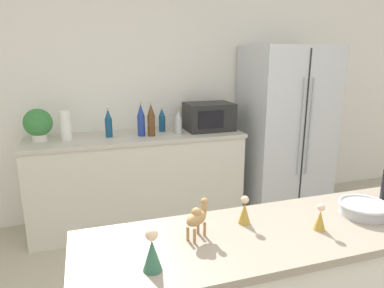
{
  "coord_description": "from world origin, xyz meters",
  "views": [
    {
      "loc": [
        -0.79,
        -0.87,
        1.67
      ],
      "look_at": [
        -0.08,
        1.35,
        1.07
      ],
      "focal_mm": 32.0,
      "sensor_mm": 36.0,
      "label": 1
    }
  ],
  "objects_px": {
    "potted_plant": "(38,124)",
    "back_bottle_4": "(162,120)",
    "fruit_bowl": "(364,208)",
    "wise_man_figurine_crimson": "(244,211)",
    "refrigerator": "(285,129)",
    "camel_figurine": "(197,217)",
    "back_bottle_1": "(141,120)",
    "back_bottle_3": "(151,120)",
    "paper_towel_roll": "(65,126)",
    "back_bottle_0": "(109,123)",
    "back_bottle_2": "(178,122)",
    "wise_man_figurine_purple": "(152,253)",
    "microwave": "(209,116)",
    "wise_man_figurine_blue": "(320,219)"
  },
  "relations": [
    {
      "from": "refrigerator",
      "to": "wise_man_figurine_blue",
      "type": "distance_m",
      "value": 2.39
    },
    {
      "from": "potted_plant",
      "to": "wise_man_figurine_crimson",
      "type": "xyz_separation_m",
      "value": [
        1.05,
        -2.0,
        -0.1
      ]
    },
    {
      "from": "back_bottle_1",
      "to": "camel_figurine",
      "type": "relative_size",
      "value": 1.98
    },
    {
      "from": "back_bottle_0",
      "to": "camel_figurine",
      "type": "bearing_deg",
      "value": -84.55
    },
    {
      "from": "camel_figurine",
      "to": "wise_man_figurine_crimson",
      "type": "bearing_deg",
      "value": 13.1
    },
    {
      "from": "paper_towel_roll",
      "to": "fruit_bowl",
      "type": "height_order",
      "value": "paper_towel_roll"
    },
    {
      "from": "back_bottle_0",
      "to": "microwave",
      "type": "bearing_deg",
      "value": 1.41
    },
    {
      "from": "potted_plant",
      "to": "wise_man_figurine_purple",
      "type": "distance_m",
      "value": 2.3
    },
    {
      "from": "back_bottle_2",
      "to": "back_bottle_4",
      "type": "xyz_separation_m",
      "value": [
        -0.13,
        0.17,
        0.0
      ]
    },
    {
      "from": "refrigerator",
      "to": "back_bottle_3",
      "type": "relative_size",
      "value": 5.52
    },
    {
      "from": "potted_plant",
      "to": "back_bottle_0",
      "type": "relative_size",
      "value": 1.07
    },
    {
      "from": "wise_man_figurine_crimson",
      "to": "back_bottle_3",
      "type": "bearing_deg",
      "value": 91.38
    },
    {
      "from": "back_bottle_1",
      "to": "wise_man_figurine_purple",
      "type": "distance_m",
      "value": 2.19
    },
    {
      "from": "back_bottle_0",
      "to": "wise_man_figurine_crimson",
      "type": "xyz_separation_m",
      "value": [
        0.44,
        -1.99,
        -0.07
      ]
    },
    {
      "from": "paper_towel_roll",
      "to": "back_bottle_0",
      "type": "xyz_separation_m",
      "value": [
        0.38,
        -0.0,
        -0.0
      ]
    },
    {
      "from": "back_bottle_4",
      "to": "camel_figurine",
      "type": "height_order",
      "value": "back_bottle_4"
    },
    {
      "from": "potted_plant",
      "to": "back_bottle_2",
      "type": "relative_size",
      "value": 1.2
    },
    {
      "from": "refrigerator",
      "to": "back_bottle_2",
      "type": "bearing_deg",
      "value": -179.46
    },
    {
      "from": "back_bottle_2",
      "to": "wise_man_figurine_purple",
      "type": "distance_m",
      "value": 2.25
    },
    {
      "from": "refrigerator",
      "to": "back_bottle_3",
      "type": "height_order",
      "value": "refrigerator"
    },
    {
      "from": "back_bottle_1",
      "to": "wise_man_figurine_purple",
      "type": "xyz_separation_m",
      "value": [
        -0.33,
        -2.16,
        -0.07
      ]
    },
    {
      "from": "microwave",
      "to": "wise_man_figurine_blue",
      "type": "height_order",
      "value": "microwave"
    },
    {
      "from": "back_bottle_0",
      "to": "back_bottle_4",
      "type": "bearing_deg",
      "value": 10.31
    },
    {
      "from": "paper_towel_roll",
      "to": "wise_man_figurine_crimson",
      "type": "xyz_separation_m",
      "value": [
        0.82,
        -1.99,
        -0.07
      ]
    },
    {
      "from": "wise_man_figurine_crimson",
      "to": "back_bottle_0",
      "type": "bearing_deg",
      "value": 102.47
    },
    {
      "from": "potted_plant",
      "to": "back_bottle_4",
      "type": "distance_m",
      "value": 1.15
    },
    {
      "from": "paper_towel_roll",
      "to": "back_bottle_0",
      "type": "distance_m",
      "value": 0.38
    },
    {
      "from": "back_bottle_3",
      "to": "fruit_bowl",
      "type": "height_order",
      "value": "back_bottle_3"
    },
    {
      "from": "wise_man_figurine_blue",
      "to": "wise_man_figurine_purple",
      "type": "distance_m",
      "value": 0.75
    },
    {
      "from": "back_bottle_0",
      "to": "wise_man_figurine_purple",
      "type": "bearing_deg",
      "value": -90.7
    },
    {
      "from": "refrigerator",
      "to": "wise_man_figurine_crimson",
      "type": "distance_m",
      "value": 2.41
    },
    {
      "from": "back_bottle_3",
      "to": "wise_man_figurine_purple",
      "type": "distance_m",
      "value": 2.17
    },
    {
      "from": "paper_towel_roll",
      "to": "back_bottle_3",
      "type": "height_order",
      "value": "back_bottle_3"
    },
    {
      "from": "back_bottle_4",
      "to": "wise_man_figurine_crimson",
      "type": "distance_m",
      "value": 2.09
    },
    {
      "from": "refrigerator",
      "to": "potted_plant",
      "type": "relative_size",
      "value": 6.05
    },
    {
      "from": "fruit_bowl",
      "to": "wise_man_figurine_purple",
      "type": "xyz_separation_m",
      "value": [
        -1.05,
        -0.13,
        0.04
      ]
    },
    {
      "from": "back_bottle_2",
      "to": "back_bottle_4",
      "type": "bearing_deg",
      "value": 126.84
    },
    {
      "from": "refrigerator",
      "to": "back_bottle_0",
      "type": "xyz_separation_m",
      "value": [
        -1.89,
        0.06,
        0.17
      ]
    },
    {
      "from": "back_bottle_2",
      "to": "refrigerator",
      "type": "bearing_deg",
      "value": 0.54
    },
    {
      "from": "back_bottle_0",
      "to": "fruit_bowl",
      "type": "height_order",
      "value": "back_bottle_0"
    },
    {
      "from": "camel_figurine",
      "to": "wise_man_figurine_blue",
      "type": "height_order",
      "value": "camel_figurine"
    },
    {
      "from": "fruit_bowl",
      "to": "camel_figurine",
      "type": "bearing_deg",
      "value": 177.37
    },
    {
      "from": "back_bottle_1",
      "to": "paper_towel_roll",
      "type": "bearing_deg",
      "value": 175.63
    },
    {
      "from": "potted_plant",
      "to": "back_bottle_3",
      "type": "xyz_separation_m",
      "value": [
        1.01,
        -0.09,
        -0.01
      ]
    },
    {
      "from": "camel_figurine",
      "to": "wise_man_figurine_crimson",
      "type": "height_order",
      "value": "camel_figurine"
    },
    {
      "from": "potted_plant",
      "to": "back_bottle_2",
      "type": "height_order",
      "value": "potted_plant"
    },
    {
      "from": "back_bottle_0",
      "to": "back_bottle_3",
      "type": "xyz_separation_m",
      "value": [
        0.39,
        -0.08,
        0.02
      ]
    },
    {
      "from": "fruit_bowl",
      "to": "wise_man_figurine_crimson",
      "type": "height_order",
      "value": "wise_man_figurine_crimson"
    },
    {
      "from": "potted_plant",
      "to": "back_bottle_1",
      "type": "xyz_separation_m",
      "value": [
        0.91,
        -0.07,
        -0.01
      ]
    },
    {
      "from": "potted_plant",
      "to": "paper_towel_roll",
      "type": "distance_m",
      "value": 0.23
    }
  ]
}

